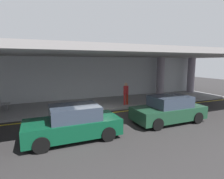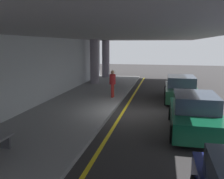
{
  "view_description": "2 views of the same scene",
  "coord_description": "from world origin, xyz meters",
  "px_view_note": "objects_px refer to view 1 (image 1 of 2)",
  "views": [
    {
      "loc": [
        -3.47,
        -10.52,
        3.4
      ],
      "look_at": [
        2.05,
        2.54,
        1.25
      ],
      "focal_mm": 29.55,
      "sensor_mm": 36.0,
      "label": 1
    },
    {
      "loc": [
        -11.61,
        -1.41,
        3.4
      ],
      "look_at": [
        1.31,
        1.38,
        0.92
      ],
      "focal_mm": 38.72,
      "sensor_mm": 36.0,
      "label": 2
    }
  ],
  "objects_px": {
    "support_column_far_left": "(160,76)",
    "car_dark_green": "(73,123)",
    "traveler_with_luggage": "(126,92)",
    "support_column_left_mid": "(191,75)",
    "car_dark_green_no2": "(168,110)"
  },
  "relations": [
    {
      "from": "support_column_far_left",
      "to": "car_dark_green_no2",
      "type": "xyz_separation_m",
      "value": [
        -4.59,
        -6.79,
        -1.26
      ]
    },
    {
      "from": "support_column_left_mid",
      "to": "car_dark_green",
      "type": "bearing_deg",
      "value": -153.48
    },
    {
      "from": "traveler_with_luggage",
      "to": "support_column_left_mid",
      "type": "bearing_deg",
      "value": 16.92
    },
    {
      "from": "support_column_left_mid",
      "to": "car_dark_green",
      "type": "relative_size",
      "value": 0.89
    },
    {
      "from": "support_column_far_left",
      "to": "car_dark_green",
      "type": "bearing_deg",
      "value": -145.07
    },
    {
      "from": "support_column_far_left",
      "to": "car_dark_green",
      "type": "distance_m",
      "value": 12.27
    },
    {
      "from": "support_column_left_mid",
      "to": "traveler_with_luggage",
      "type": "relative_size",
      "value": 2.17
    },
    {
      "from": "support_column_far_left",
      "to": "traveler_with_luggage",
      "type": "relative_size",
      "value": 2.17
    },
    {
      "from": "support_column_far_left",
      "to": "support_column_left_mid",
      "type": "relative_size",
      "value": 1.0
    },
    {
      "from": "support_column_left_mid",
      "to": "car_dark_green_no2",
      "type": "distance_m",
      "value": 11.02
    },
    {
      "from": "support_column_far_left",
      "to": "traveler_with_luggage",
      "type": "distance_m",
      "value": 5.88
    },
    {
      "from": "support_column_far_left",
      "to": "car_dark_green_no2",
      "type": "distance_m",
      "value": 8.29
    },
    {
      "from": "support_column_left_mid",
      "to": "traveler_with_luggage",
      "type": "distance_m",
      "value": 9.59
    },
    {
      "from": "car_dark_green",
      "to": "car_dark_green_no2",
      "type": "height_order",
      "value": "same"
    },
    {
      "from": "traveler_with_luggage",
      "to": "car_dark_green",
      "type": "bearing_deg",
      "value": -137.38
    }
  ]
}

